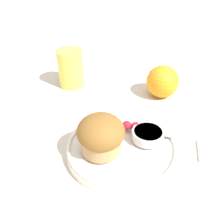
# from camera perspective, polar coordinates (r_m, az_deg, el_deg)

# --- Properties ---
(ground_plane) EXTENTS (3.00, 3.00, 0.00)m
(ground_plane) POSITION_cam_1_polar(r_m,az_deg,el_deg) (0.46, 3.44, -9.84)
(ground_plane) COLOR beige
(plate) EXTENTS (0.20, 0.20, 0.02)m
(plate) POSITION_cam_1_polar(r_m,az_deg,el_deg) (0.46, 2.23, -8.19)
(plate) COLOR silver
(plate) RESTS_ON ground_plane
(muffin) EXTENTS (0.08, 0.08, 0.07)m
(muffin) POSITION_cam_1_polar(r_m,az_deg,el_deg) (0.42, -2.55, -5.22)
(muffin) COLOR tan
(muffin) RESTS_ON plate
(cream_ramekin) EXTENTS (0.06, 0.06, 0.02)m
(cream_ramekin) POSITION_cam_1_polar(r_m,az_deg,el_deg) (0.46, 8.19, -5.05)
(cream_ramekin) COLOR silver
(cream_ramekin) RESTS_ON plate
(berry_pair) EXTENTS (0.04, 0.02, 0.02)m
(berry_pair) POSITION_cam_1_polar(r_m,az_deg,el_deg) (0.48, 4.42, -3.19)
(berry_pair) COLOR #B7192D
(berry_pair) RESTS_ON plate
(butter_knife) EXTENTS (0.16, 0.03, 0.00)m
(butter_knife) POSITION_cam_1_polar(r_m,az_deg,el_deg) (0.49, 4.58, -3.61)
(butter_knife) COLOR #B7B7BC
(butter_knife) RESTS_ON plate
(orange_fruit) EXTENTS (0.08, 0.08, 0.08)m
(orange_fruit) POSITION_cam_1_polar(r_m,az_deg,el_deg) (0.62, 11.44, 6.82)
(orange_fruit) COLOR orange
(orange_fruit) RESTS_ON ground_plane
(juice_glass) EXTENTS (0.07, 0.07, 0.10)m
(juice_glass) POSITION_cam_1_polar(r_m,az_deg,el_deg) (0.66, -9.43, 9.82)
(juice_glass) COLOR #EAD14C
(juice_glass) RESTS_ON ground_plane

